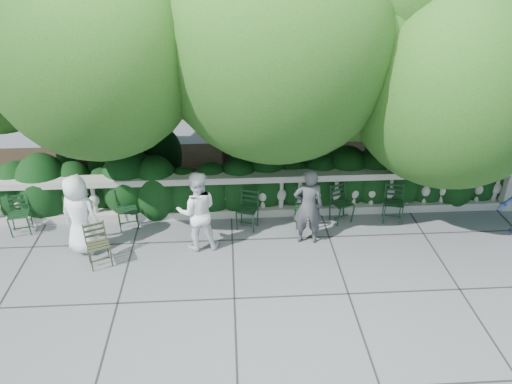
{
  "coord_description": "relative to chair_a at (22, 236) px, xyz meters",
  "views": [
    {
      "loc": [
        -0.54,
        -7.7,
        5.75
      ],
      "look_at": [
        0.0,
        1.0,
        1.0
      ],
      "focal_mm": 35.0,
      "sensor_mm": 36.0,
      "label": 1
    }
  ],
  "objects": [
    {
      "name": "chair_b",
      "position": [
        4.63,
        -0.1,
        0.0
      ],
      "size": [
        0.58,
        0.6,
        0.84
      ],
      "primitive_type": null,
      "rotation": [
        0.0,
        0.0,
        -0.34
      ],
      "color": "black",
      "rests_on": "ground"
    },
    {
      "name": "chair_c",
      "position": [
        2.19,
        0.09,
        0.0
      ],
      "size": [
        0.56,
        0.58,
        0.84
      ],
      "primitive_type": null,
      "rotation": [
        0.0,
        0.0,
        0.28
      ],
      "color": "black",
      "rests_on": "ground"
    },
    {
      "name": "chair_weathered",
      "position": [
        1.9,
        -1.22,
        0.0
      ],
      "size": [
        0.59,
        0.61,
        0.84
      ],
      "primitive_type": null,
      "rotation": [
        0.0,
        0.0,
        0.4
      ],
      "color": "black",
      "rests_on": "ground"
    },
    {
      "name": "person_woman_grey",
      "position": [
        5.86,
        -0.52,
        0.81
      ],
      "size": [
        0.62,
        0.44,
        1.62
      ],
      "primitive_type": "imported",
      "rotation": [
        0.0,
        0.0,
        3.06
      ],
      "color": "#3B3B40",
      "rests_on": "ground"
    },
    {
      "name": "person_casual_man",
      "position": [
        3.68,
        -0.6,
        0.82
      ],
      "size": [
        0.85,
        0.69,
        1.64
      ],
      "primitive_type": "imported",
      "rotation": [
        0.0,
        0.0,
        3.23
      ],
      "color": "white",
      "rests_on": "ground"
    },
    {
      "name": "tree_canopy",
      "position": [
        5.53,
        1.98,
        3.96
      ],
      "size": [
        15.04,
        6.52,
        6.78
      ],
      "color": "#3F3023",
      "rests_on": "ground"
    },
    {
      "name": "chair_d",
      "position": [
        7.78,
        -0.01,
        0.0
      ],
      "size": [
        0.54,
        0.57,
        0.84
      ],
      "primitive_type": null,
      "rotation": [
        0.0,
        0.0,
        -0.24
      ],
      "color": "black",
      "rests_on": "ground"
    },
    {
      "name": "chair_a",
      "position": [
        0.0,
        0.0,
        0.0
      ],
      "size": [
        0.53,
        0.56,
        0.84
      ],
      "primitive_type": null,
      "rotation": [
        0.0,
        0.0,
        0.2
      ],
      "color": "black",
      "rests_on": "ground"
    },
    {
      "name": "balustrade",
      "position": [
        4.84,
        0.59,
        0.49
      ],
      "size": [
        12.0,
        0.44,
        1.0
      ],
      "color": "#9E998E",
      "rests_on": "ground"
    },
    {
      "name": "person_businessman",
      "position": [
        1.44,
        -0.57,
        0.82
      ],
      "size": [
        0.93,
        0.77,
        1.63
      ],
      "primitive_type": "imported",
      "rotation": [
        0.0,
        0.0,
        2.77
      ],
      "color": "white",
      "rests_on": "ground"
    },
    {
      "name": "chair_f",
      "position": [
        5.89,
        -0.09,
        0.0
      ],
      "size": [
        0.45,
        0.49,
        0.84
      ],
      "primitive_type": null,
      "rotation": [
        0.0,
        0.0,
        -0.03
      ],
      "color": "black",
      "rests_on": "ground"
    },
    {
      "name": "shrub_hedge",
      "position": [
        4.84,
        1.79,
        0.0
      ],
      "size": [
        15.0,
        2.6,
        1.7
      ],
      "primitive_type": null,
      "color": "black",
      "rests_on": "ground"
    },
    {
      "name": "ground",
      "position": [
        4.84,
        -1.21,
        0.0
      ],
      "size": [
        90.0,
        90.0,
        0.0
      ],
      "primitive_type": "plane",
      "color": "#54565B",
      "rests_on": "ground"
    },
    {
      "name": "chair_e",
      "position": [
        6.77,
        0.05,
        0.0
      ],
      "size": [
        0.59,
        0.61,
        0.84
      ],
      "primitive_type": null,
      "rotation": [
        0.0,
        0.0,
        0.4
      ],
      "color": "black",
      "rests_on": "ground"
    }
  ]
}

